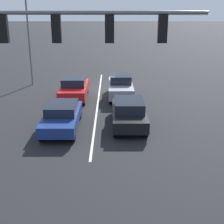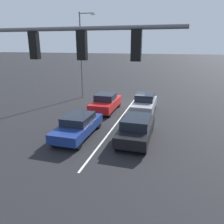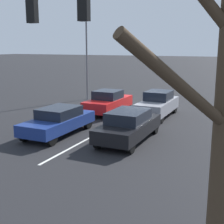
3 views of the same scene
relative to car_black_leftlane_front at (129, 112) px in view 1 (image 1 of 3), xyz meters
The scene contains 8 objects.
ground_plane 8.02m from the car_black_leftlane_front, 75.98° to the right, with size 240.00×240.00×0.00m, color black.
lane_stripe_left_divider 5.07m from the car_black_leftlane_front, 67.31° to the right, with size 0.12×18.24×0.01m, color silver.
car_black_leftlane_front is the anchor object (origin of this frame).
car_navy_midlane_front 3.75m from the car_black_leftlane_front, ahead, with size 1.83×4.58×1.42m.
car_red_midlane_second 6.50m from the car_black_leftlane_front, 55.38° to the right, with size 1.85×4.36×1.57m.
car_gray_leftlane_second 5.73m from the car_black_leftlane_front, 87.04° to the right, with size 1.74×4.47×1.66m.
traffic_signal_gantry 7.81m from the car_black_leftlane_front, 56.81° to the left, with size 9.10×0.37×6.68m.
street_lamp_right_shoulder 13.06m from the car_black_leftlane_front, 51.75° to the right, with size 1.76×0.24×8.89m.
Camera 1 is at (-0.92, 24.43, 6.48)m, focal length 50.00 mm.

